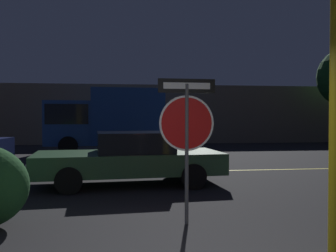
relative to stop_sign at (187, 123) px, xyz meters
name	(u,v)px	position (x,y,z in m)	size (l,w,h in m)	color
road_center_stripe	(137,172)	(-0.51, 5.59, -1.59)	(34.36, 0.12, 0.01)	gold
stop_sign	(187,123)	(0.00, 0.00, 0.00)	(0.91, 0.06, 2.28)	#4C4C51
passing_car_2	(130,158)	(-0.78, 3.55, -0.93)	(4.74, 2.29, 1.31)	#335B38
delivery_truck	(105,119)	(-1.74, 12.13, 0.01)	(5.54, 2.72, 3.01)	navy
building_backdrop	(163,114)	(1.85, 19.38, 0.26)	(29.97, 3.82, 3.70)	#6B5B4C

